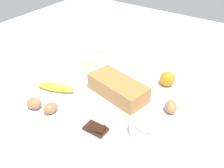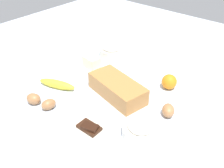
% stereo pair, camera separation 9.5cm
% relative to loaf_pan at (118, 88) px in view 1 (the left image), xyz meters
% --- Properties ---
extents(ground_plane, '(2.40, 2.40, 0.02)m').
position_rel_loaf_pan_xyz_m(ground_plane, '(-0.04, 0.01, -0.05)').
color(ground_plane, silver).
extents(loaf_pan, '(0.30, 0.19, 0.08)m').
position_rel_loaf_pan_xyz_m(loaf_pan, '(0.00, 0.00, 0.00)').
color(loaf_pan, '#B77A3D').
rests_on(loaf_pan, ground_plane).
extents(flour_bowl, '(0.14, 0.14, 0.06)m').
position_rel_loaf_pan_xyz_m(flour_bowl, '(0.22, -0.13, -0.01)').
color(flour_bowl, silver).
rests_on(flour_bowl, ground_plane).
extents(sugar_bowl, '(0.14, 0.14, 0.08)m').
position_rel_loaf_pan_xyz_m(sugar_bowl, '(-0.27, 0.28, -0.01)').
color(sugar_bowl, silver).
rests_on(sugar_bowl, ground_plane).
extents(banana, '(0.19, 0.10, 0.04)m').
position_rel_loaf_pan_xyz_m(banana, '(-0.26, -0.14, -0.02)').
color(banana, yellow).
rests_on(banana, ground_plane).
extents(orange_fruit, '(0.07, 0.07, 0.07)m').
position_rel_loaf_pan_xyz_m(orange_fruit, '(0.15, 0.20, -0.01)').
color(orange_fruit, orange).
rests_on(orange_fruit, ground_plane).
extents(butter_block, '(0.10, 0.07, 0.06)m').
position_rel_loaf_pan_xyz_m(butter_block, '(-0.27, 0.11, -0.01)').
color(butter_block, '#F4EDB2').
rests_on(butter_block, ground_plane).
extents(egg_near_butter, '(0.08, 0.09, 0.05)m').
position_rel_loaf_pan_xyz_m(egg_near_butter, '(0.25, 0.03, -0.02)').
color(egg_near_butter, '#AF7647').
rests_on(egg_near_butter, ground_plane).
extents(egg_beside_bowl, '(0.06, 0.07, 0.05)m').
position_rel_loaf_pan_xyz_m(egg_beside_bowl, '(-0.16, -0.26, -0.02)').
color(egg_beside_bowl, '#A26D42').
rests_on(egg_beside_bowl, ground_plane).
extents(egg_loose, '(0.08, 0.07, 0.05)m').
position_rel_loaf_pan_xyz_m(egg_loose, '(-0.24, -0.28, -0.02)').
color(egg_loose, '#A67044').
rests_on(egg_loose, ground_plane).
extents(chocolate_plate, '(0.13, 0.13, 0.03)m').
position_rel_loaf_pan_xyz_m(chocolate_plate, '(0.06, -0.25, -0.03)').
color(chocolate_plate, silver).
rests_on(chocolate_plate, ground_plane).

